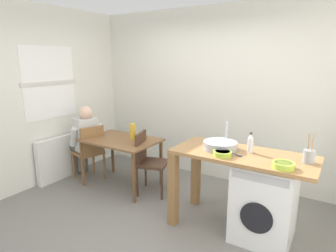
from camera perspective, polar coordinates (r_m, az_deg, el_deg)
The scene contains 18 objects.
ground_plane at distance 3.58m, azimuth -3.51°, elevation -18.91°, with size 5.46×5.46×0.00m, color slate.
wall_back at distance 4.60m, azimuth 9.15°, elevation 6.11°, with size 4.60×0.10×2.70m, color silver.
wall_window_side at distance 4.68m, azimuth -25.72°, elevation 5.12°, with size 0.12×3.80×2.70m.
radiator at distance 4.95m, azimuth -20.87°, elevation -5.99°, with size 0.10×0.80×0.70m, color white.
dining_table at distance 4.35m, azimuth -9.36°, elevation -3.84°, with size 1.10×0.76×0.74m.
chair_person_seat at distance 4.68m, azimuth -15.33°, elevation -4.65°, with size 0.49×0.49×0.90m.
chair_opposite at distance 4.12m, azimuth -4.01°, elevation -6.63°, with size 0.50×0.50×0.90m.
seated_person at distance 4.77m, azimuth -16.34°, elevation -2.32°, with size 0.55×0.54×1.20m.
kitchen_counter at distance 3.29m, azimuth 11.10°, elevation -7.37°, with size 1.50×0.68×0.92m.
washing_machine at distance 3.30m, azimuth 18.73°, elevation -14.08°, with size 0.60×0.61×0.86m.
sink_basin at distance 3.24m, azimuth 10.41°, elevation -3.85°, with size 0.38×0.38×0.09m, color #9EA0A5.
tap at distance 3.38m, azimuth 11.63°, elevation -1.53°, with size 0.02×0.02×0.28m, color #B2B2B7.
bottle_tall_green at distance 3.19m, azimuth 16.16°, elevation -3.40°, with size 0.06×0.06×0.22m.
mixing_bowl at distance 3.03m, azimuth 10.85°, elevation -5.37°, with size 0.19×0.19×0.05m.
utensil_crock at distance 3.09m, azimuth 26.38°, elevation -5.44°, with size 0.11×0.11×0.30m.
colander at distance 2.87m, azimuth 22.10°, elevation -7.22°, with size 0.20×0.20×0.06m.
vase at distance 4.27m, azimuth -7.07°, elevation -1.08°, with size 0.09×0.09×0.24m, color gold.
scissors at distance 3.10m, azimuth 13.34°, elevation -5.61°, with size 0.15×0.06×0.01m.
Camera 1 is at (1.79, -2.45, 1.90)m, focal length 30.46 mm.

